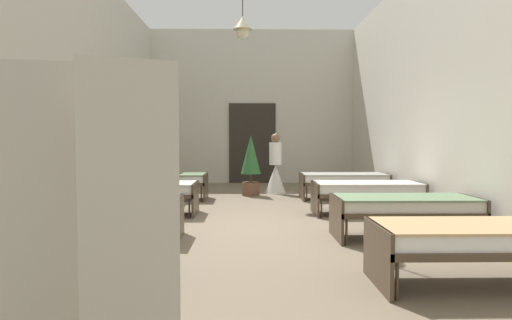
# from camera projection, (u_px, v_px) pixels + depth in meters

# --- Properties ---
(ground_plane) EXTENTS (6.69, 13.52, 0.10)m
(ground_plane) POSITION_uv_depth(u_px,v_px,m) (256.00, 228.00, 6.88)
(ground_plane) COLOR #7A6B56
(room_shell) EXTENTS (6.49, 13.12, 4.60)m
(room_shell) POSITION_uv_depth(u_px,v_px,m) (255.00, 87.00, 8.09)
(room_shell) COLOR beige
(room_shell) RESTS_ON ground
(bed_left_row_0) EXTENTS (1.90, 0.84, 0.57)m
(bed_left_row_0) POSITION_uv_depth(u_px,v_px,m) (42.00, 240.00, 3.97)
(bed_left_row_0) COLOR #473828
(bed_left_row_0) RESTS_ON ground
(bed_right_row_0) EXTENTS (1.90, 0.84, 0.57)m
(bed_right_row_0) POSITION_uv_depth(u_px,v_px,m) (478.00, 239.00, 4.04)
(bed_right_row_0) COLOR #473828
(bed_right_row_0) RESTS_ON ground
(bed_left_row_1) EXTENTS (1.90, 0.84, 0.57)m
(bed_left_row_1) POSITION_uv_depth(u_px,v_px,m) (109.00, 207.00, 5.87)
(bed_left_row_1) COLOR #473828
(bed_left_row_1) RESTS_ON ground
(bed_right_row_1) EXTENTS (1.90, 0.84, 0.57)m
(bed_right_row_1) POSITION_uv_depth(u_px,v_px,m) (405.00, 206.00, 5.94)
(bed_right_row_1) COLOR #473828
(bed_right_row_1) RESTS_ON ground
(bed_left_row_2) EXTENTS (1.90, 0.84, 0.57)m
(bed_left_row_2) POSITION_uv_depth(u_px,v_px,m) (143.00, 190.00, 7.76)
(bed_left_row_2) COLOR #473828
(bed_left_row_2) RESTS_ON ground
(bed_right_row_2) EXTENTS (1.90, 0.84, 0.57)m
(bed_right_row_2) POSITION_uv_depth(u_px,v_px,m) (367.00, 190.00, 7.83)
(bed_right_row_2) COLOR #473828
(bed_right_row_2) RESTS_ON ground
(bed_left_row_3) EXTENTS (1.90, 0.84, 0.57)m
(bed_left_row_3) POSITION_uv_depth(u_px,v_px,m) (163.00, 180.00, 9.66)
(bed_left_row_3) COLOR #473828
(bed_left_row_3) RESTS_ON ground
(bed_right_row_3) EXTENTS (1.90, 0.84, 0.57)m
(bed_right_row_3) POSITION_uv_depth(u_px,v_px,m) (344.00, 180.00, 9.73)
(bed_right_row_3) COLOR #473828
(bed_right_row_3) RESTS_ON ground
(nurse_near_aisle) EXTENTS (0.52, 0.52, 1.49)m
(nurse_near_aisle) POSITION_uv_depth(u_px,v_px,m) (275.00, 172.00, 10.81)
(nurse_near_aisle) COLOR white
(nurse_near_aisle) RESTS_ON ground
(potted_plant) EXTENTS (0.47, 0.47, 1.43)m
(potted_plant) POSITION_uv_depth(u_px,v_px,m) (251.00, 162.00, 10.34)
(potted_plant) COLOR brown
(potted_plant) RESTS_ON ground
(privacy_screen) EXTENTS (1.25, 0.19, 1.70)m
(privacy_screen) POSITION_uv_depth(u_px,v_px,m) (34.00, 259.00, 1.88)
(privacy_screen) COLOR #BCB29E
(privacy_screen) RESTS_ON ground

